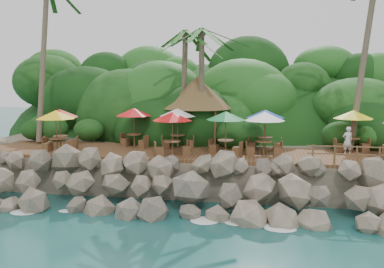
# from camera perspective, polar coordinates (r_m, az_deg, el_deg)

# --- Properties ---
(ground) EXTENTS (140.00, 140.00, 0.00)m
(ground) POSITION_cam_1_polar(r_m,az_deg,el_deg) (19.71, -2.97, -12.22)
(ground) COLOR #19514F
(ground) RESTS_ON ground
(land_base) EXTENTS (32.00, 25.20, 2.10)m
(land_base) POSITION_cam_1_polar(r_m,az_deg,el_deg) (34.78, 2.75, -1.63)
(land_base) COLOR gray
(land_base) RESTS_ON ground
(jungle_hill) EXTENTS (44.80, 28.00, 15.40)m
(jungle_hill) POSITION_cam_1_polar(r_m,az_deg,el_deg) (42.30, 3.95, -1.39)
(jungle_hill) COLOR #143811
(jungle_hill) RESTS_ON ground
(seawall) EXTENTS (29.00, 4.00, 2.30)m
(seawall) POSITION_cam_1_polar(r_m,az_deg,el_deg) (21.22, -1.81, -7.49)
(seawall) COLOR gray
(seawall) RESTS_ON ground
(terrace) EXTENTS (26.00, 5.00, 0.20)m
(terrace) POSITION_cam_1_polar(r_m,az_deg,el_deg) (24.82, 0.00, -2.74)
(terrace) COLOR brown
(terrace) RESTS_ON land_base
(jungle_foliage) EXTENTS (44.00, 16.00, 12.00)m
(jungle_foliage) POSITION_cam_1_polar(r_m,az_deg,el_deg) (33.99, 2.53, -3.65)
(jungle_foliage) COLOR #143811
(jungle_foliage) RESTS_ON ground
(foam_line) EXTENTS (25.20, 0.80, 0.06)m
(foam_line) POSITION_cam_1_polar(r_m,az_deg,el_deg) (19.97, -2.78, -11.85)
(foam_line) COLOR white
(foam_line) RESTS_ON ground
(palapa) EXTENTS (4.79, 4.79, 4.60)m
(palapa) POSITION_cam_1_polar(r_m,az_deg,el_deg) (27.88, 0.73, 5.84)
(palapa) COLOR brown
(palapa) RESTS_ON ground
(dining_clusters) EXTENTS (22.49, 5.40, 2.55)m
(dining_clusters) POSITION_cam_1_polar(r_m,az_deg,el_deg) (24.38, 2.25, 2.31)
(dining_clusters) COLOR brown
(dining_clusters) RESTS_ON terrace
(railing) EXTENTS (6.10, 0.10, 1.00)m
(railing) POSITION_cam_1_polar(r_m,az_deg,el_deg) (22.73, 23.51, -2.58)
(railing) COLOR brown
(railing) RESTS_ON terrace
(waiter) EXTENTS (0.71, 0.58, 1.67)m
(waiter) POSITION_cam_1_polar(r_m,az_deg,el_deg) (25.47, 21.00, -0.87)
(waiter) COLOR silver
(waiter) RESTS_ON terrace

